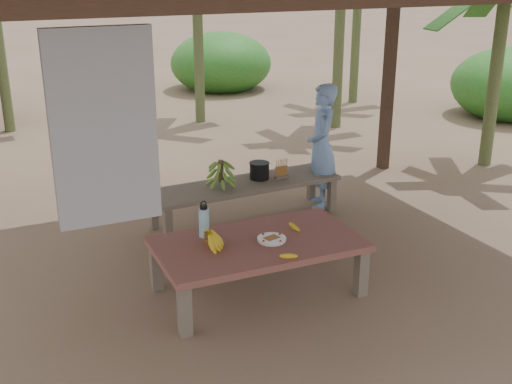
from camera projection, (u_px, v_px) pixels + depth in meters
name	position (u px, v px, depth m)	size (l,w,h in m)	color
ground	(285.00, 269.00, 6.24)	(80.00, 80.00, 0.00)	brown
work_table	(258.00, 248.00, 5.67)	(1.82, 1.04, 0.50)	brown
bench	(246.00, 187.00, 7.31)	(2.22, 0.69, 0.45)	brown
ripe_banana_bunch	(206.00, 239.00, 5.47)	(0.27, 0.23, 0.17)	yellow
plate	(272.00, 239.00, 5.64)	(0.26, 0.26, 0.04)	white
loose_banana_front	(289.00, 256.00, 5.31)	(0.04, 0.16, 0.04)	yellow
loose_banana_side	(294.00, 227.00, 5.89)	(0.04, 0.17, 0.04)	yellow
water_flask	(204.00, 221.00, 5.70)	(0.09, 0.09, 0.34)	#4397D2
green_banana_stalk	(221.00, 173.00, 7.11)	(0.28, 0.28, 0.32)	#598C2D
cooking_pot	(259.00, 171.00, 7.40)	(0.22, 0.22, 0.19)	black
skewer_rack	(281.00, 168.00, 7.40)	(0.18, 0.08, 0.24)	#A57F47
woman	(322.00, 147.00, 7.61)	(0.55, 0.36, 1.50)	#789FE2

